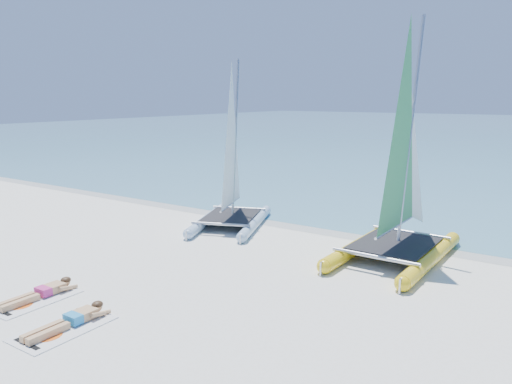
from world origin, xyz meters
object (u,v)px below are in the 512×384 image
towel_a (34,300)px  sunbather_a (42,292)px  sunbather_b (72,320)px  catamaran_yellow (404,179)px  towel_b (63,329)px  catamaran_blue (231,175)px

towel_a → sunbather_a: 0.22m
sunbather_a → sunbather_b: (1.73, -0.50, 0.00)m
catamaran_yellow → sunbather_b: (-3.88, -7.99, -2.02)m
towel_b → sunbather_b: sunbather_b is taller
towel_a → catamaran_blue: bearing=91.8°
catamaran_blue → sunbather_a: (0.24, -7.38, -1.62)m
sunbather_b → towel_a: bearing=169.9°
towel_a → sunbather_b: size_ratio=1.07×
sunbather_b → sunbather_a: bearing=163.9°
catamaran_blue → towel_a: bearing=-109.4°
catamaran_yellow → towel_a: catamaran_yellow is taller
catamaran_yellow → towel_b: 9.30m
catamaran_yellow → towel_a: size_ratio=3.67×
sunbather_a → towel_b: 1.87m
towel_a → towel_b: bearing=-16.1°
catamaran_blue → sunbather_b: (1.97, -7.88, -1.62)m
towel_a → sunbather_b: bearing=-10.1°
sunbather_a → sunbather_b: bearing=-16.1°
catamaran_blue → sunbather_b: size_ratio=3.38×
catamaran_yellow → sunbather_b: 9.11m
catamaran_yellow → towel_a: bearing=-124.8°
catamaran_yellow → sunbather_b: bearing=-114.5°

